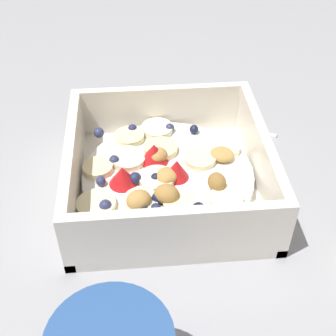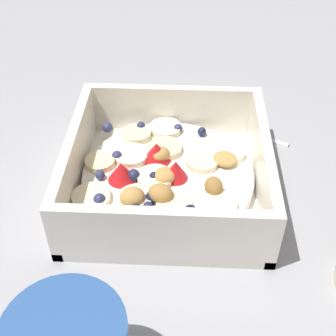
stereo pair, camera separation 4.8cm
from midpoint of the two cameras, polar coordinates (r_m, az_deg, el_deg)
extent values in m
plane|color=#9E9EA3|center=(0.49, -1.70, -3.67)|extent=(2.40, 2.40, 0.00)
cube|color=white|center=(0.50, -2.76, -2.29)|extent=(0.20, 0.20, 0.01)
cube|color=white|center=(0.49, -14.40, -0.42)|extent=(0.20, 0.01, 0.07)
cube|color=white|center=(0.49, 8.58, 0.88)|extent=(0.20, 0.01, 0.07)
cube|color=white|center=(0.55, -3.37, 6.82)|extent=(0.01, 0.18, 0.07)
cube|color=white|center=(0.41, -2.21, -8.71)|extent=(0.01, 0.18, 0.07)
cylinder|color=white|center=(0.49, -2.81, -1.28)|extent=(0.18, 0.18, 0.01)
cylinder|color=#F4EAB7|center=(0.44, -1.59, -4.76)|extent=(0.05, 0.05, 0.01)
cylinder|color=#F7EFC6|center=(0.54, -3.91, 4.76)|extent=(0.04, 0.04, 0.01)
cylinder|color=#F4EAB7|center=(0.50, 1.17, 1.04)|extent=(0.05, 0.05, 0.01)
cylinder|color=#F7EFC6|center=(0.50, -7.68, 1.02)|extent=(0.05, 0.05, 0.01)
cylinder|color=#F7EFC6|center=(0.45, -6.39, -4.23)|extent=(0.04, 0.04, 0.01)
cylinder|color=#F4EAB7|center=(0.45, -11.89, -4.59)|extent=(0.05, 0.05, 0.01)
cylinder|color=#F7EFC6|center=(0.51, 4.46, 2.37)|extent=(0.05, 0.05, 0.01)
cylinder|color=#F7EFC6|center=(0.45, 4.15, -4.04)|extent=(0.05, 0.05, 0.01)
cylinder|color=#F7EFC6|center=(0.47, -4.33, -1.51)|extent=(0.04, 0.04, 0.01)
cylinder|color=beige|center=(0.49, -11.43, -0.11)|extent=(0.04, 0.04, 0.01)
cylinder|color=beige|center=(0.51, -3.59, 2.26)|extent=(0.05, 0.05, 0.01)
cylinder|color=beige|center=(0.53, -7.37, 3.75)|extent=(0.04, 0.04, 0.01)
cone|color=red|center=(0.47, -8.56, -0.95)|extent=(0.03, 0.03, 0.02)
cone|color=red|center=(0.47, -2.00, -0.26)|extent=(0.03, 0.03, 0.02)
cone|color=red|center=(0.49, -4.52, 1.76)|extent=(0.04, 0.04, 0.02)
sphere|color=navy|center=(0.48, -11.16, -1.53)|extent=(0.01, 0.01, 0.01)
sphere|color=#23284C|center=(0.54, -6.97, 4.73)|extent=(0.01, 0.01, 0.01)
sphere|color=#191E3D|center=(0.47, -4.45, -1.69)|extent=(0.01, 0.01, 0.01)
sphere|color=#191E3D|center=(0.53, 0.66, 4.71)|extent=(0.01, 0.01, 0.01)
sphere|color=#191E3D|center=(0.44, -6.10, -5.54)|extent=(0.01, 0.01, 0.01)
sphere|color=#23284C|center=(0.47, -7.00, -1.08)|extent=(0.01, 0.01, 0.01)
sphere|color=navy|center=(0.50, -9.42, 0.82)|extent=(0.01, 0.01, 0.01)
sphere|color=navy|center=(0.45, -10.80, -4.74)|extent=(0.01, 0.01, 0.01)
sphere|color=#191E3D|center=(0.45, -4.31, -3.87)|extent=(0.01, 0.01, 0.01)
sphere|color=navy|center=(0.54, -2.51, 4.87)|extent=(0.01, 0.01, 0.01)
sphere|color=#191E3D|center=(0.44, 0.65, -5.20)|extent=(0.01, 0.01, 0.01)
sphere|color=#23284C|center=(0.44, -4.64, -5.13)|extent=(0.01, 0.01, 0.01)
sphere|color=navy|center=(0.54, -11.09, 4.21)|extent=(0.01, 0.01, 0.01)
ellipsoid|color=tan|center=(0.47, -3.11, -0.79)|extent=(0.03, 0.03, 0.01)
ellipsoid|color=tan|center=(0.44, -6.76, -4.11)|extent=(0.03, 0.03, 0.02)
ellipsoid|color=tan|center=(0.50, 3.98, 1.58)|extent=(0.03, 0.03, 0.01)
ellipsoid|color=olive|center=(0.46, 3.10, -1.88)|extent=(0.02, 0.02, 0.02)
ellipsoid|color=#AD7F42|center=(0.45, -3.28, -3.37)|extent=(0.03, 0.03, 0.02)
ellipsoid|color=tan|center=(0.49, -4.09, 1.48)|extent=(0.03, 0.03, 0.02)
ellipsoid|color=silver|center=(0.61, -2.77, 7.07)|extent=(0.05, 0.06, 0.01)
cylinder|color=silver|center=(0.59, 5.08, 5.33)|extent=(0.06, 0.12, 0.01)
camera|label=1|loc=(0.02, -92.87, -2.51)|focal=49.34mm
camera|label=2|loc=(0.02, 87.13, 2.51)|focal=49.34mm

